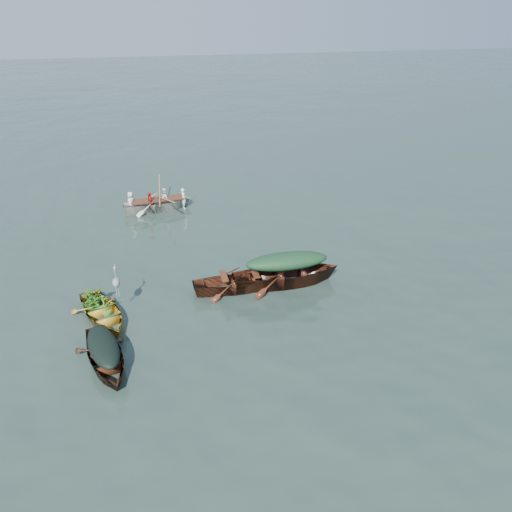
{
  "coord_description": "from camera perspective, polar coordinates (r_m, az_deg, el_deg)",
  "views": [
    {
      "loc": [
        -2.17,
        -11.98,
        8.27
      ],
      "look_at": [
        0.99,
        2.46,
        0.5
      ],
      "focal_mm": 35.0,
      "sensor_mm": 36.0,
      "label": 1
    }
  ],
  "objects": [
    {
      "name": "ground",
      "position": [
        14.72,
        -1.72,
        -6.46
      ],
      "size": [
        140.0,
        140.0,
        0.0
      ],
      "primitive_type": "plane",
      "color": "#2B3C34",
      "rests_on": "ground"
    },
    {
      "name": "yellow_dinghy",
      "position": [
        15.07,
        -17.06,
        -6.94
      ],
      "size": [
        2.47,
        3.4,
        0.84
      ],
      "primitive_type": "imported",
      "rotation": [
        0.0,
        0.0,
        0.4
      ],
      "color": "#B78823",
      "rests_on": "ground"
    },
    {
      "name": "dark_covered_boat",
      "position": [
        13.4,
        -16.72,
        -11.79
      ],
      "size": [
        2.08,
        3.62,
        0.83
      ],
      "primitive_type": "imported",
      "rotation": [
        0.0,
        0.0,
        0.25
      ],
      "color": "#4A2311",
      "rests_on": "ground"
    },
    {
      "name": "green_tarp_boat",
      "position": [
        16.11,
        3.47,
        -3.21
      ],
      "size": [
        4.84,
        1.55,
        1.15
      ],
      "primitive_type": "imported",
      "rotation": [
        0.0,
        0.0,
        1.58
      ],
      "color": "#4A2311",
      "rests_on": "ground"
    },
    {
      "name": "open_wooden_boat",
      "position": [
        15.79,
        -1.88,
        -3.86
      ],
      "size": [
        4.07,
        1.3,
        0.93
      ],
      "primitive_type": "imported",
      "rotation": [
        0.0,
        0.0,
        1.58
      ],
      "color": "#5D2F17",
      "rests_on": "ground"
    },
    {
      "name": "rowed_boat",
      "position": [
        22.05,
        -11.07,
        5.17
      ],
      "size": [
        4.21,
        1.71,
        0.96
      ],
      "primitive_type": "imported",
      "rotation": [
        0.0,
        0.0,
        1.69
      ],
      "color": "silver",
      "rests_on": "ground"
    },
    {
      "name": "dark_tarp_cover",
      "position": [
        13.03,
        -17.08,
        -9.68
      ],
      "size": [
        1.15,
        1.99,
        0.4
      ],
      "primitive_type": "ellipsoid",
      "rotation": [
        0.0,
        0.0,
        0.25
      ],
      "color": "black",
      "rests_on": "dark_covered_boat"
    },
    {
      "name": "green_tarp_cover",
      "position": [
        15.7,
        3.56,
        -0.59
      ],
      "size": [
        2.66,
        0.85,
        0.52
      ],
      "primitive_type": "ellipsoid",
      "rotation": [
        0.0,
        0.0,
        1.58
      ],
      "color": "#16371B",
      "rests_on": "green_tarp_boat"
    },
    {
      "name": "thwart_benches",
      "position": [
        15.55,
        -1.91,
        -2.34
      ],
      "size": [
        2.04,
        0.77,
        0.04
      ],
      "primitive_type": null,
      "rotation": [
        0.0,
        0.0,
        1.58
      ],
      "color": "#482110",
      "rests_on": "open_wooden_boat"
    },
    {
      "name": "heron",
      "position": [
        14.78,
        -15.61,
        -3.4
      ],
      "size": [
        0.41,
        0.48,
        0.92
      ],
      "primitive_type": null,
      "rotation": [
        0.0,
        0.0,
        0.4
      ],
      "color": "gray",
      "rests_on": "yellow_dinghy"
    },
    {
      "name": "dinghy_weeds",
      "position": [
        15.16,
        -18.05,
        -3.67
      ],
      "size": [
        1.0,
        1.1,
        0.6
      ],
      "primitive_type": "imported",
      "rotation": [
        0.0,
        0.0,
        0.4
      ],
      "color": "#32671B",
      "rests_on": "yellow_dinghy"
    },
    {
      "name": "rowers",
      "position": [
        21.74,
        -11.27,
        7.27
      ],
      "size": [
        2.97,
        1.44,
        0.76
      ],
      "primitive_type": "imported",
      "rotation": [
        0.0,
        0.0,
        1.69
      ],
      "color": "white",
      "rests_on": "rowed_boat"
    },
    {
      "name": "oars",
      "position": [
        21.86,
        -11.19,
        6.41
      ],
      "size": [
        0.91,
        2.65,
        0.06
      ],
      "primitive_type": null,
      "rotation": [
        0.0,
        0.0,
        1.69
      ],
      "color": "#A46C3E",
      "rests_on": "rowed_boat"
    }
  ]
}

